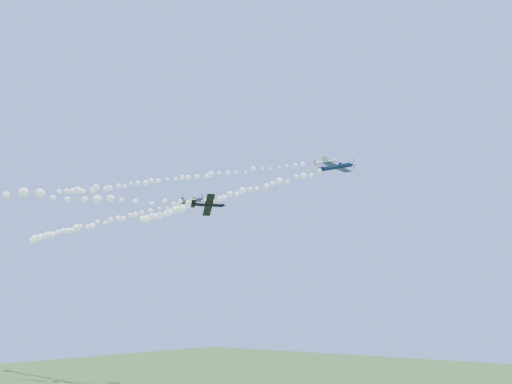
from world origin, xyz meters
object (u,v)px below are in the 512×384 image
Objects in this scene: plane_grey at (192,201)px; plane_black at (209,205)px; plane_white at (326,162)px; plane_navy at (337,167)px.

plane_grey is 1.29× the size of plane_black.
plane_black is (-8.95, -31.82, -15.92)m from plane_white.
plane_black is at bearing -143.84° from plane_navy.
plane_black is at bearing -125.34° from plane_white.
plane_grey is (-26.12, -20.07, -9.90)m from plane_white.
plane_white reaches higher than plane_black.
plane_white is at bearing 37.80° from plane_grey.
plane_grey is at bearing 93.79° from plane_black.
plane_navy is at bearing 2.03° from plane_grey.
plane_navy is at bearing -20.62° from plane_black.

